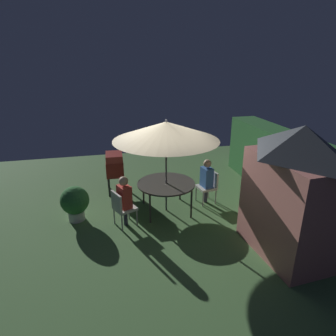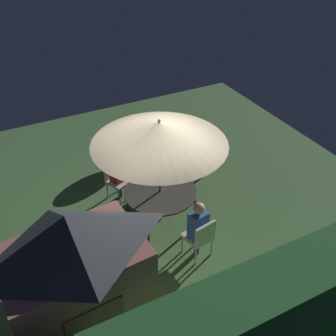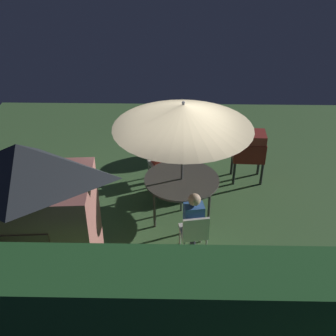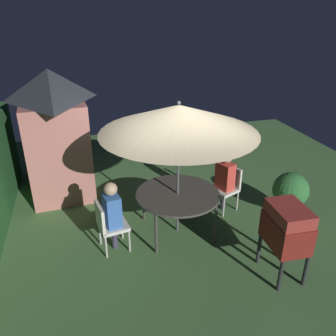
{
  "view_description": "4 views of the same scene",
  "coord_description": "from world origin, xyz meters",
  "px_view_note": "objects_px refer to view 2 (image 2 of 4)",
  "views": [
    {
      "loc": [
        6.42,
        -1.51,
        3.79
      ],
      "look_at": [
        -0.14,
        0.05,
        1.24
      ],
      "focal_mm": 31.03,
      "sensor_mm": 36.0,
      "label": 1
    },
    {
      "loc": [
        2.58,
        5.86,
        5.93
      ],
      "look_at": [
        -0.44,
        -0.0,
        1.28
      ],
      "focal_mm": 43.29,
      "sensor_mm": 36.0,
      "label": 2
    },
    {
      "loc": [
        -0.11,
        6.9,
        5.35
      ],
      "look_at": [
        0.02,
        0.3,
        1.21
      ],
      "focal_mm": 44.52,
      "sensor_mm": 36.0,
      "label": 3
    },
    {
      "loc": [
        -5.28,
        1.58,
        3.76
      ],
      "look_at": [
        0.09,
        0.12,
        1.14
      ],
      "focal_mm": 36.56,
      "sensor_mm": 36.0,
      "label": 4
    }
  ],
  "objects_px": {
    "bbq_grill": "(194,143)",
    "person_in_red": "(118,169)",
    "patio_table": "(160,193)",
    "patio_umbrella": "(159,133)",
    "chair_near_shed": "(116,177)",
    "person_in_blue": "(198,224)",
    "chair_far_side": "(200,236)",
    "potted_plant_by_shed": "(121,149)",
    "garden_shed": "(78,287)"
  },
  "relations": [
    {
      "from": "bbq_grill",
      "to": "person_in_red",
      "type": "bearing_deg",
      "value": 2.78
    },
    {
      "from": "patio_table",
      "to": "patio_umbrella",
      "type": "relative_size",
      "value": 0.57
    },
    {
      "from": "chair_near_shed",
      "to": "person_in_red",
      "type": "xyz_separation_m",
      "value": [
        -0.03,
        0.08,
        0.26
      ]
    },
    {
      "from": "person_in_blue",
      "to": "patio_table",
      "type": "bearing_deg",
      "value": -80.4
    },
    {
      "from": "chair_far_side",
      "to": "potted_plant_by_shed",
      "type": "distance_m",
      "value": 3.56
    },
    {
      "from": "garden_shed",
      "to": "patio_table",
      "type": "relative_size",
      "value": 1.79
    },
    {
      "from": "person_in_blue",
      "to": "garden_shed",
      "type": "bearing_deg",
      "value": 19.24
    },
    {
      "from": "patio_table",
      "to": "chair_far_side",
      "type": "height_order",
      "value": "chair_far_side"
    },
    {
      "from": "garden_shed",
      "to": "bbq_grill",
      "type": "height_order",
      "value": "garden_shed"
    },
    {
      "from": "chair_near_shed",
      "to": "person_in_blue",
      "type": "relative_size",
      "value": 0.71
    },
    {
      "from": "chair_far_side",
      "to": "person_in_red",
      "type": "height_order",
      "value": "person_in_red"
    },
    {
      "from": "person_in_red",
      "to": "person_in_blue",
      "type": "relative_size",
      "value": 1.0
    },
    {
      "from": "chair_near_shed",
      "to": "chair_far_side",
      "type": "relative_size",
      "value": 1.0
    },
    {
      "from": "garden_shed",
      "to": "patio_table",
      "type": "height_order",
      "value": "garden_shed"
    },
    {
      "from": "person_in_red",
      "to": "chair_near_shed",
      "type": "bearing_deg",
      "value": -66.95
    },
    {
      "from": "chair_near_shed",
      "to": "person_in_blue",
      "type": "distance_m",
      "value": 2.49
    },
    {
      "from": "garden_shed",
      "to": "bbq_grill",
      "type": "relative_size",
      "value": 2.23
    },
    {
      "from": "chair_near_shed",
      "to": "chair_far_side",
      "type": "distance_m",
      "value": 2.57
    },
    {
      "from": "person_in_blue",
      "to": "potted_plant_by_shed",
      "type": "bearing_deg",
      "value": -87.33
    },
    {
      "from": "garden_shed",
      "to": "potted_plant_by_shed",
      "type": "xyz_separation_m",
      "value": [
        -2.31,
        -4.33,
        -0.86
      ]
    },
    {
      "from": "patio_table",
      "to": "patio_umbrella",
      "type": "height_order",
      "value": "patio_umbrella"
    },
    {
      "from": "patio_table",
      "to": "chair_near_shed",
      "type": "height_order",
      "value": "chair_near_shed"
    },
    {
      "from": "garden_shed",
      "to": "patio_umbrella",
      "type": "distance_m",
      "value": 3.15
    },
    {
      "from": "bbq_grill",
      "to": "chair_far_side",
      "type": "distance_m",
      "value": 2.81
    },
    {
      "from": "person_in_red",
      "to": "potted_plant_by_shed",
      "type": "bearing_deg",
      "value": -113.69
    },
    {
      "from": "bbq_grill",
      "to": "person_in_blue",
      "type": "relative_size",
      "value": 0.95
    },
    {
      "from": "chair_near_shed",
      "to": "person_in_blue",
      "type": "xyz_separation_m",
      "value": [
        -0.71,
        2.38,
        0.26
      ]
    },
    {
      "from": "patio_table",
      "to": "chair_far_side",
      "type": "distance_m",
      "value": 1.3
    },
    {
      "from": "potted_plant_by_shed",
      "to": "person_in_blue",
      "type": "distance_m",
      "value": 3.48
    },
    {
      "from": "patio_table",
      "to": "potted_plant_by_shed",
      "type": "xyz_separation_m",
      "value": [
        -0.04,
        -2.29,
        -0.24
      ]
    },
    {
      "from": "potted_plant_by_shed",
      "to": "chair_far_side",
      "type": "bearing_deg",
      "value": 92.84
    },
    {
      "from": "patio_table",
      "to": "person_in_red",
      "type": "distance_m",
      "value": 1.22
    },
    {
      "from": "patio_umbrella",
      "to": "potted_plant_by_shed",
      "type": "relative_size",
      "value": 2.93
    },
    {
      "from": "patio_umbrella",
      "to": "person_in_blue",
      "type": "distance_m",
      "value": 1.82
    },
    {
      "from": "garden_shed",
      "to": "person_in_red",
      "type": "bearing_deg",
      "value": -119.58
    },
    {
      "from": "person_in_blue",
      "to": "bbq_grill",
      "type": "bearing_deg",
      "value": -118.54
    },
    {
      "from": "patio_umbrella",
      "to": "chair_near_shed",
      "type": "xyz_separation_m",
      "value": [
        0.51,
        -1.2,
        -1.63
      ]
    },
    {
      "from": "patio_table",
      "to": "bbq_grill",
      "type": "relative_size",
      "value": 1.24
    },
    {
      "from": "patio_umbrella",
      "to": "chair_near_shed",
      "type": "height_order",
      "value": "patio_umbrella"
    },
    {
      "from": "bbq_grill",
      "to": "patio_table",
      "type": "bearing_deg",
      "value": 38.95
    },
    {
      "from": "garden_shed",
      "to": "patio_umbrella",
      "type": "xyz_separation_m",
      "value": [
        -2.27,
        -2.04,
        0.79
      ]
    },
    {
      "from": "patio_table",
      "to": "patio_umbrella",
      "type": "xyz_separation_m",
      "value": [
        -0.0,
        -0.0,
        1.41
      ]
    },
    {
      "from": "patio_table",
      "to": "person_in_red",
      "type": "bearing_deg",
      "value": -66.95
    },
    {
      "from": "garden_shed",
      "to": "chair_near_shed",
      "type": "distance_m",
      "value": 3.78
    },
    {
      "from": "patio_umbrella",
      "to": "person_in_red",
      "type": "height_order",
      "value": "patio_umbrella"
    },
    {
      "from": "patio_table",
      "to": "chair_far_side",
      "type": "xyz_separation_m",
      "value": [
        -0.21,
        1.27,
        -0.22
      ]
    },
    {
      "from": "garden_shed",
      "to": "person_in_red",
      "type": "distance_m",
      "value": 3.68
    },
    {
      "from": "person_in_red",
      "to": "bbq_grill",
      "type": "bearing_deg",
      "value": -177.22
    },
    {
      "from": "patio_umbrella",
      "to": "bbq_grill",
      "type": "height_order",
      "value": "patio_umbrella"
    },
    {
      "from": "garden_shed",
      "to": "chair_far_side",
      "type": "distance_m",
      "value": 2.73
    }
  ]
}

